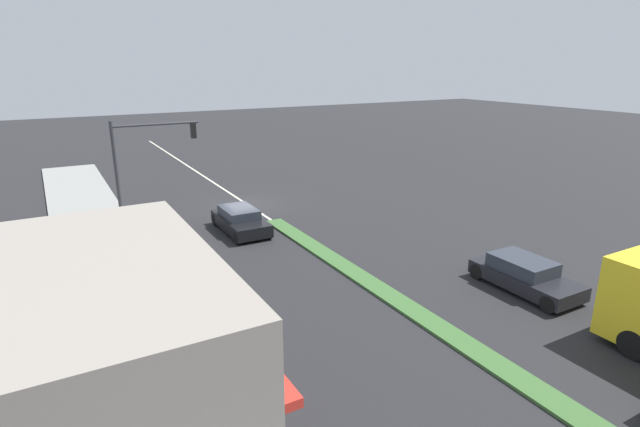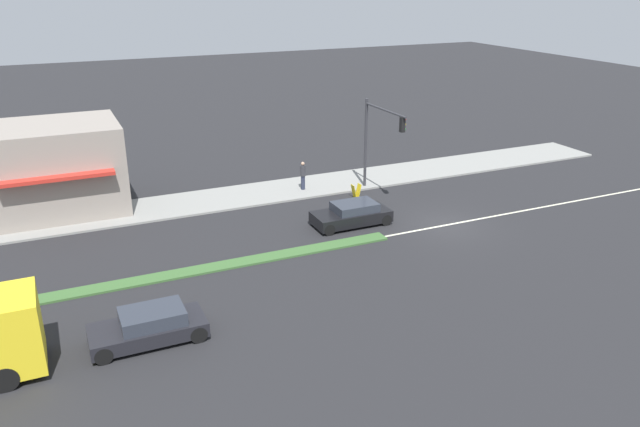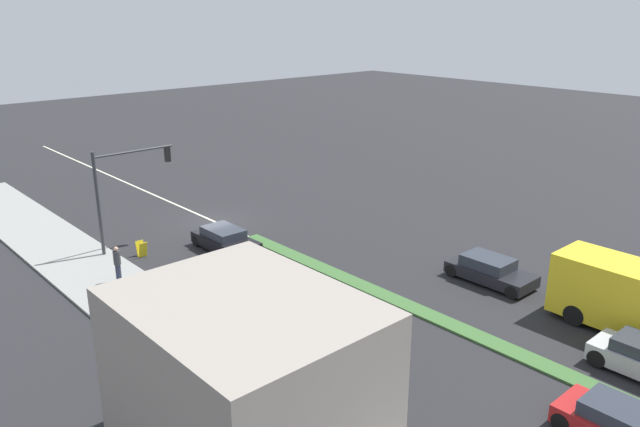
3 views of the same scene
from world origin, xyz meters
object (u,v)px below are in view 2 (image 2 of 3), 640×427
at_px(pedestrian, 303,175).
at_px(warning_aframe_sign, 356,191).
at_px(suv_black, 352,214).
at_px(sedan_dark, 149,326).
at_px(traffic_signal_main, 377,133).

distance_m(pedestrian, warning_aframe_sign, 3.55).
height_order(pedestrian, warning_aframe_sign, pedestrian).
relative_size(warning_aframe_sign, suv_black, 0.20).
height_order(suv_black, sedan_dark, sedan_dark).
xyz_separation_m(pedestrian, suv_black, (-6.29, -0.24, -0.46)).
relative_size(suv_black, sedan_dark, 1.00).
bearing_deg(traffic_signal_main, sedan_dark, 125.21).
bearing_deg(traffic_signal_main, suv_black, 137.03).
bearing_deg(pedestrian, sedan_dark, 138.65).
height_order(warning_aframe_sign, sedan_dark, sedan_dark).
distance_m(warning_aframe_sign, sedan_dark, 18.11).
relative_size(traffic_signal_main, pedestrian, 3.13).
bearing_deg(warning_aframe_sign, sedan_dark, 127.57).
bearing_deg(sedan_dark, warning_aframe_sign, -52.43).
bearing_deg(pedestrian, warning_aframe_sign, -134.63).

